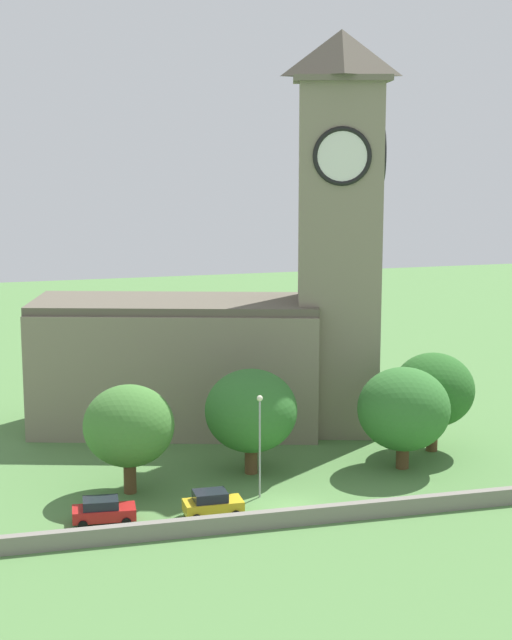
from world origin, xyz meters
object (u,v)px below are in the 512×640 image
at_px(tree_by_tower, 251,411).
at_px(tree_churchyard, 433,390).
at_px(tree_riverside_east, 129,426).
at_px(streetlamp_west_mid, 260,430).
at_px(car_red, 103,511).
at_px(tree_riverside_west, 404,409).
at_px(church, 237,316).
at_px(car_yellow, 212,504).

distance_m(tree_by_tower, tree_churchyard, 16.10).
bearing_deg(tree_riverside_east, streetlamp_west_mid, -20.14).
height_order(car_red, tree_riverside_west, tree_riverside_west).
height_order(church, tree_riverside_east, church).
distance_m(car_red, tree_riverside_east, 7.38).
distance_m(church, streetlamp_west_mid, 18.54).
bearing_deg(car_yellow, streetlamp_west_mid, 35.06).
height_order(streetlamp_west_mid, tree_churchyard, tree_churchyard).
bearing_deg(church, tree_riverside_east, -129.08).
distance_m(car_red, tree_churchyard, 30.12).
height_order(car_red, tree_riverside_east, tree_riverside_east).
xyz_separation_m(tree_riverside_east, tree_churchyard, (25.76, 3.68, 0.11)).
bearing_deg(tree_riverside_west, streetlamp_west_mid, -164.68).
bearing_deg(tree_riverside_west, car_red, -166.99).
distance_m(tree_by_tower, tree_riverside_west, 12.05).
distance_m(streetlamp_west_mid, tree_churchyard, 18.13).
bearing_deg(church, car_red, -125.74).
distance_m(car_red, tree_riverside_west, 25.22).
bearing_deg(tree_churchyard, car_yellow, -154.60).
bearing_deg(tree_by_tower, car_yellow, -120.72).
xyz_separation_m(church, tree_riverside_east, (-11.61, -14.30, -5.13)).
distance_m(car_yellow, tree_riverside_west, 18.39).
distance_m(church, car_red, 26.08).
height_order(car_red, tree_by_tower, tree_by_tower).
bearing_deg(tree_churchyard, church, 143.13).
bearing_deg(tree_churchyard, streetlamp_west_mid, -157.31).
height_order(tree_riverside_west, tree_churchyard, tree_churchyard).
xyz_separation_m(tree_riverside_west, tree_churchyard, (4.11, 3.54, 0.40)).
bearing_deg(car_red, church, 54.26).
height_order(car_yellow, streetlamp_west_mid, streetlamp_west_mid).
distance_m(tree_riverside_east, tree_churchyard, 26.02).
distance_m(tree_by_tower, tree_riverside_east, 9.96).
bearing_deg(church, tree_churchyard, -36.87).
relative_size(church, car_yellow, 8.49).
height_order(church, tree_riverside_west, church).
xyz_separation_m(car_yellow, tree_riverside_east, (-4.85, 6.25, 4.17)).
xyz_separation_m(car_red, tree_riverside_west, (24.27, 5.61, 3.93)).
height_order(streetlamp_west_mid, tree_riverside_west, tree_riverside_west).
distance_m(car_yellow, tree_riverside_east, 8.94).
xyz_separation_m(car_red, tree_churchyard, (28.37, 9.15, 4.33)).
distance_m(tree_riverside_east, tree_riverside_west, 21.66).
height_order(car_yellow, tree_by_tower, tree_by_tower).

